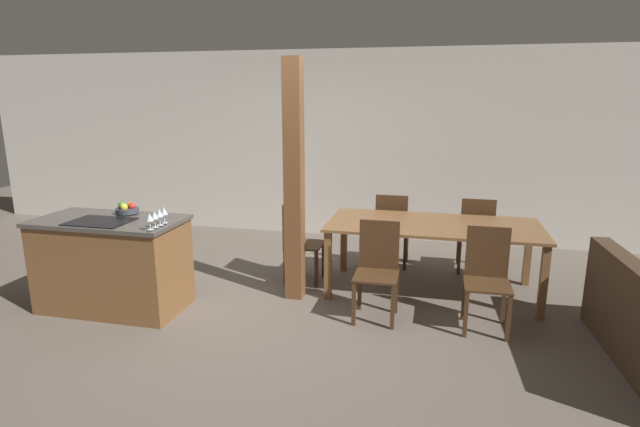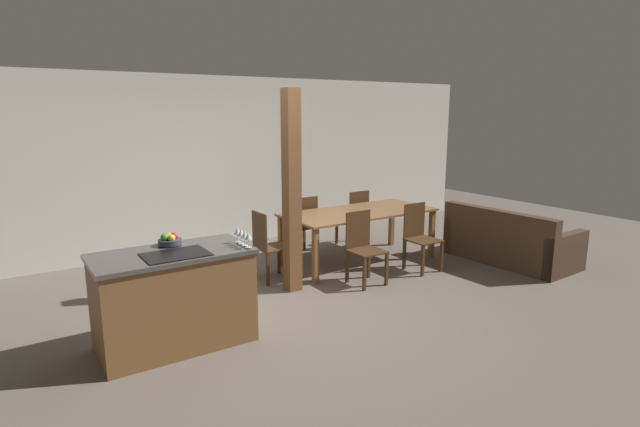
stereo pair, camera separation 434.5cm
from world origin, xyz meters
name	(u,v)px [view 2 (the right image)]	position (x,y,z in m)	size (l,w,h in m)	color
ground_plane	(286,303)	(0.00, 0.00, 0.00)	(16.00, 16.00, 0.00)	#665B51
wall_back	(195,164)	(0.00, 2.82, 1.35)	(11.20, 0.08, 2.70)	silver
kitchen_island	(174,299)	(-1.37, -0.32, 0.46)	(1.41, 0.73, 0.92)	brown
fruit_bowl	(170,240)	(-1.31, -0.09, 0.96)	(0.22, 0.22, 0.11)	#383D47
wine_glass_near	(248,236)	(-0.73, -0.61, 1.03)	(0.06, 0.06, 0.15)	silver
wine_glass_middle	(245,234)	(-0.73, -0.53, 1.03)	(0.06, 0.06, 0.15)	silver
wine_glass_far	(241,233)	(-0.73, -0.45, 1.03)	(0.06, 0.06, 0.15)	silver
wine_glass_end	(238,231)	(-0.73, -0.37, 1.03)	(0.06, 0.06, 0.15)	silver
dining_table	(359,217)	(1.67, 0.81, 0.68)	(2.19, 1.02, 0.76)	brown
dining_chair_near_left	(363,246)	(1.18, 0.08, 0.48)	(0.40, 0.40, 0.92)	#472D19
dining_chair_near_right	(420,236)	(2.17, 0.08, 0.48)	(0.40, 0.40, 0.92)	#472D19
dining_chair_far_left	(303,225)	(1.18, 1.55, 0.48)	(0.40, 0.40, 0.92)	#472D19
dining_chair_far_right	(355,217)	(2.17, 1.55, 0.48)	(0.40, 0.40, 0.92)	#472D19
dining_chair_head_end	(268,245)	(0.20, 0.81, 0.48)	(0.40, 0.40, 0.92)	#472D19
couch	(509,243)	(3.53, -0.38, 0.27)	(0.97, 1.81, 0.80)	#473323
timber_post	(292,193)	(0.30, 0.35, 1.21)	(0.18, 0.18, 2.42)	brown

